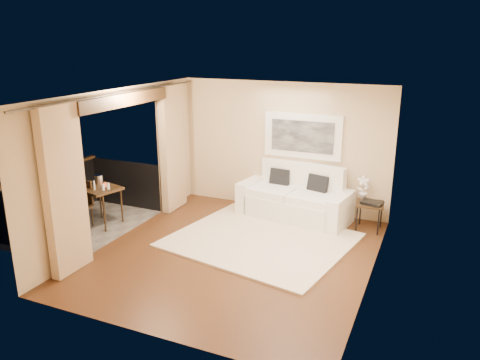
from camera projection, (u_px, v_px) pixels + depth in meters
The scene contains 18 objects.
floor at pixel (234, 254), 7.99m from camera, with size 5.00×5.00×0.00m, color #522F18.
room_shell at pixel (121, 99), 8.07m from camera, with size 5.00×6.40×5.00m.
balcony at pixel (81, 216), 9.20m from camera, with size 1.81×2.60×1.17m.
curtains at pixel (127, 166), 8.41m from camera, with size 0.16×4.80×2.64m.
artwork at pixel (303, 136), 9.52m from camera, with size 1.62×0.07×0.92m.
rug at pixel (261, 240), 8.50m from camera, with size 3.01×2.62×0.04m, color beige.
sofa at pixel (296, 199), 9.56m from camera, with size 2.37×1.30×1.08m.
side_table at pixel (370, 206), 8.87m from camera, with size 0.56×0.56×0.54m.
tray at pixel (372, 203), 8.79m from camera, with size 0.38×0.28×0.05m, color black.
orchid at pixel (363, 188), 8.99m from camera, with size 0.25×0.17×0.47m, color white.
bistro_table at pixel (101, 192), 9.06m from camera, with size 0.80×0.80×0.76m.
balcony_chair_far at pixel (69, 195), 9.08m from camera, with size 0.52×0.53×1.05m.
balcony_chair_near at pixel (82, 200), 9.06m from camera, with size 0.39×0.40×0.91m.
ice_bucket at pixel (99, 180), 9.19m from camera, with size 0.18×0.18×0.20m, color white.
candle at pixel (105, 185), 9.10m from camera, with size 0.06×0.06×0.07m, color #FA4416.
vase at pixel (94, 185), 8.88m from camera, with size 0.04×0.04×0.18m, color white.
glass_a at pixel (103, 187), 8.87m from camera, with size 0.06×0.06×0.12m, color silver.
glass_b at pixel (108, 186), 8.93m from camera, with size 0.06×0.06×0.12m, color silver.
Camera 1 is at (3.00, -6.63, 3.54)m, focal length 35.00 mm.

